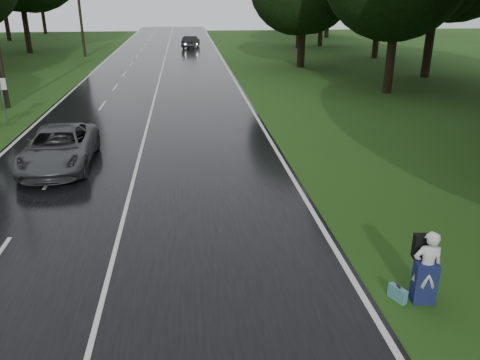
% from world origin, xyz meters
% --- Properties ---
extents(ground, '(160.00, 160.00, 0.00)m').
position_xyz_m(ground, '(0.00, 0.00, 0.00)').
color(ground, '#224715').
rests_on(ground, ground).
extents(road, '(12.00, 140.00, 0.04)m').
position_xyz_m(road, '(0.00, 20.00, 0.02)').
color(road, black).
rests_on(road, ground).
extents(lane_center, '(0.12, 140.00, 0.01)m').
position_xyz_m(lane_center, '(0.00, 20.00, 0.04)').
color(lane_center, silver).
rests_on(lane_center, road).
extents(grey_car, '(2.64, 5.44, 1.49)m').
position_xyz_m(grey_car, '(-2.95, 9.21, 0.79)').
color(grey_car, '#47494B').
rests_on(grey_car, road).
extents(far_car, '(2.36, 4.39, 1.37)m').
position_xyz_m(far_car, '(2.85, 51.79, 0.73)').
color(far_car, black).
rests_on(far_car, road).
extents(hitchhiker, '(0.68, 0.62, 1.73)m').
position_xyz_m(hitchhiker, '(7.05, -0.76, 0.80)').
color(hitchhiker, silver).
rests_on(hitchhiker, ground).
extents(suitcase, '(0.31, 0.48, 0.33)m').
position_xyz_m(suitcase, '(6.53, -0.68, 0.16)').
color(suitcase, teal).
rests_on(suitcase, ground).
extents(utility_pole_mid, '(1.80, 0.28, 9.65)m').
position_xyz_m(utility_pole_mid, '(-8.50, 20.18, 0.00)').
color(utility_pole_mid, black).
rests_on(utility_pole_mid, ground).
extents(utility_pole_far, '(1.80, 0.28, 10.46)m').
position_xyz_m(utility_pole_far, '(-8.50, 44.55, 0.00)').
color(utility_pole_far, black).
rests_on(utility_pole_far, ground).
extents(road_sign_b, '(0.58, 0.10, 2.41)m').
position_xyz_m(road_sign_b, '(-7.20, 16.03, 0.00)').
color(road_sign_b, white).
rests_on(road_sign_b, ground).
extents(tree_left_f, '(10.94, 10.94, 17.10)m').
position_xyz_m(tree_left_f, '(-15.29, 48.63, 0.00)').
color(tree_left_f, black).
rests_on(tree_left_f, ground).
extents(tree_right_d, '(8.60, 8.60, 13.44)m').
position_xyz_m(tree_right_d, '(15.63, 22.04, 0.00)').
color(tree_right_d, black).
rests_on(tree_right_d, ground).
extents(tree_right_e, '(7.46, 7.46, 11.66)m').
position_xyz_m(tree_right_e, '(12.53, 34.51, 0.00)').
color(tree_right_e, black).
rests_on(tree_right_e, ground).
extents(tree_right_f, '(8.78, 8.78, 13.72)m').
position_xyz_m(tree_right_f, '(15.83, 50.11, 0.00)').
color(tree_right_f, black).
rests_on(tree_right_f, ground).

